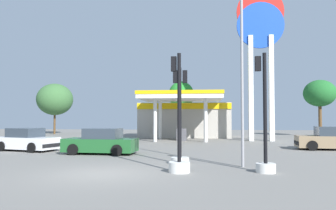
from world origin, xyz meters
TOP-DOWN VIEW (x-y plane):
  - ground_plane at (0.00, 0.00)m, footprint 90.00×90.00m
  - gas_station at (1.75, 22.92)m, footprint 9.51×11.78m
  - station_pole_sign at (8.86, 18.07)m, footprint 4.19×0.56m
  - car_0 at (-7.32, 7.68)m, footprint 4.25×2.68m
  - car_1 at (-2.13, 6.39)m, footprint 4.19×2.07m
  - car_2 at (11.90, 10.34)m, footprint 4.31×2.20m
  - traffic_signal_0 at (2.77, 0.53)m, footprint 0.81×0.81m
  - traffic_signal_1 at (6.00, 0.84)m, footprint 0.73×0.73m
  - traffic_signal_2 at (2.65, 2.89)m, footprint 0.82×0.82m
  - tree_0 at (-15.05, 27.99)m, footprint 4.50×4.50m
  - tree_1 at (1.20, 25.85)m, footprint 2.94×2.94m
  - tree_2 at (16.63, 26.13)m, footprint 3.49×3.49m
  - corner_streetlamp at (5.34, 1.95)m, footprint 0.24×1.48m

SIDE VIEW (x-z plane):
  - ground_plane at x=0.00m, z-range 0.00..0.00m
  - car_0 at x=-7.32m, z-range -0.07..1.35m
  - car_1 at x=-2.13m, z-range -0.07..1.39m
  - car_2 at x=11.90m, z-range -0.07..1.42m
  - traffic_signal_0 at x=2.77m, z-range -1.22..3.30m
  - traffic_signal_1 at x=6.00m, z-range -1.04..3.50m
  - traffic_signal_2 at x=2.65m, z-range -0.77..3.56m
  - gas_station at x=1.75m, z-range -0.07..4.26m
  - corner_streetlamp at x=5.34m, z-range 0.71..8.03m
  - tree_0 at x=-15.05m, z-range 1.19..7.60m
  - tree_1 at x=1.20m, z-range 1.53..7.79m
  - tree_2 at x=16.63m, z-range 1.62..7.90m
  - station_pole_sign at x=8.86m, z-range 1.97..15.73m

